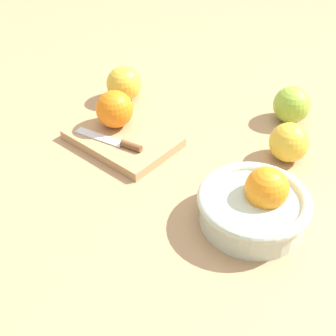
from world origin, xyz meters
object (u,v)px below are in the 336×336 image
Objects in this scene: knife at (117,142)px; apple_front_left at (289,142)px; cutting_board at (123,138)px; orange_on_board at (115,109)px; apple_front_left_2 at (292,105)px; apple_front_right at (124,84)px; bowl at (255,205)px.

apple_front_left reaches higher than knife.
cutting_board is 0.06m from orange_on_board.
orange_on_board reaches higher than apple_front_left_2.
apple_front_left_2 is at bearing -139.57° from orange_on_board.
cutting_board is at bearing 126.00° from apple_front_right.
bowl reaches higher than cutting_board.
orange_on_board is (0.03, -0.02, 0.05)m from cutting_board.
apple_front_left is 0.14m from apple_front_left_2.
bowl is at bearing 154.94° from apple_front_right.
bowl reaches higher than apple_front_left.
cutting_board is (0.32, -0.06, -0.03)m from bowl.
bowl reaches higher than apple_front_right.
knife is at bearing 110.39° from cutting_board.
bowl reaches higher than knife.
knife is at bearing 130.89° from orange_on_board.
bowl is at bearing 95.40° from apple_front_left.
apple_front_left is (-0.29, -0.17, 0.01)m from knife.
apple_front_right is 0.38m from apple_front_left_2.
apple_front_right is at bearing -54.00° from cutting_board.
knife is at bearing 123.51° from apple_front_right.
cutting_board is 0.18m from apple_front_right.
orange_on_board is 0.14m from apple_front_right.
bowl is 2.31× the size of apple_front_right.
bowl is 0.33m from apple_front_left_2.
apple_front_left is at bearing -84.60° from bowl.
apple_front_right is at bearing -0.64° from apple_front_left.
apple_front_right is 1.01× the size of apple_front_left_2.
knife is 0.34m from apple_front_left.
apple_front_left_2 is at bearing -129.44° from knife.
knife is 1.90× the size of apple_front_right.
apple_front_right is (0.10, -0.14, 0.03)m from cutting_board.
apple_front_left_2 is (0.07, -0.33, 0.00)m from bowl.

